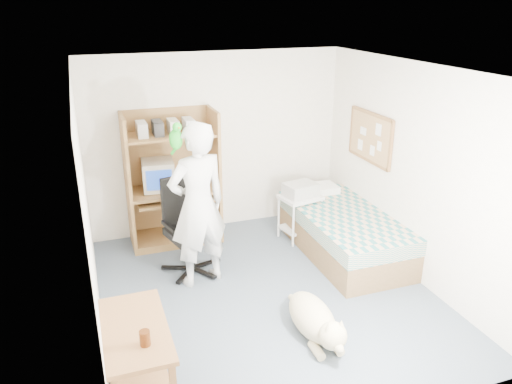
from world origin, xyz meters
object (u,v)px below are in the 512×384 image
computer_hutch (173,184)px  office_chair (189,239)px  dog (315,320)px  printer_cart (300,210)px  bed (343,232)px  person (198,206)px  side_desk (138,354)px

computer_hutch → office_chair: size_ratio=1.55×
dog → printer_cart: printer_cart is taller
bed → person: 2.05m
computer_hutch → person: size_ratio=0.93×
person → dog: person is taller
dog → office_chair: bearing=117.6°
bed → office_chair: office_chair is taller
office_chair → printer_cart: 1.67m
bed → side_desk: 3.39m
bed → dog: (-1.12, -1.49, -0.10)m
computer_hutch → dog: (0.88, -2.61, -0.63)m
computer_hutch → dog: size_ratio=1.54×
person → computer_hutch: bearing=-101.6°
computer_hutch → person: (0.07, -1.21, 0.14)m
bed → office_chair: bearing=173.5°
person → bed: bearing=167.6°
computer_hutch → office_chair: bearing=-89.8°
computer_hutch → bed: 2.35m
computer_hutch → printer_cart: 1.77m
side_desk → office_chair: size_ratio=0.86×
computer_hutch → bed: (2.00, -1.12, -0.53)m
side_desk → printer_cart: size_ratio=1.59×
printer_cart → office_chair: bearing=-179.2°
office_chair → dog: bearing=-77.7°
dog → bed: bearing=53.5°
bed → printer_cart: bed is taller
dog → person: bearing=120.5°
office_chair → printer_cart: bearing=-2.7°
person → printer_cart: person is taller
side_desk → office_chair: 2.22m
printer_cart → side_desk: bearing=-147.4°
computer_hutch → printer_cart: size_ratio=2.86×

